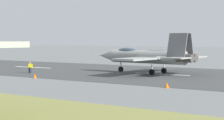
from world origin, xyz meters
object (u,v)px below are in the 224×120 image
(fighter_jet, at_px, (147,56))
(marker_cone_mid, at_px, (35,76))
(marker_cone_near, at_px, (167,85))
(crew_person, at_px, (30,68))

(fighter_jet, relative_size, marker_cone_mid, 29.69)
(fighter_jet, distance_m, marker_cone_near, 16.22)
(crew_person, distance_m, marker_cone_mid, 7.44)
(fighter_jet, distance_m, marker_cone_mid, 16.06)
(fighter_jet, height_order, crew_person, fighter_jet)
(fighter_jet, xyz_separation_m, crew_person, (14.26, 8.50, -1.61))
(crew_person, distance_m, marker_cone_near, 23.73)
(fighter_jet, relative_size, crew_person, 10.32)
(fighter_jet, bearing_deg, crew_person, 30.80)
(fighter_jet, distance_m, crew_person, 16.68)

